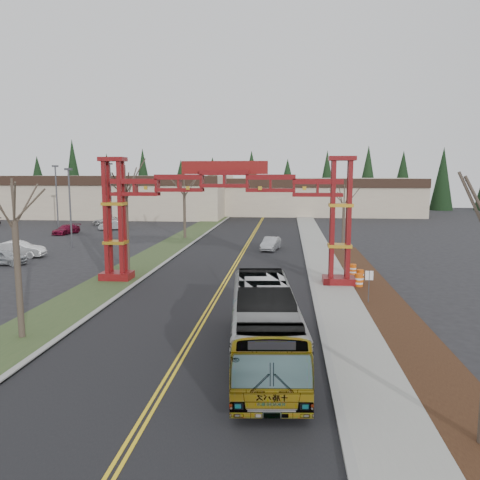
# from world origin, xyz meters

# --- Properties ---
(ground) EXTENTS (200.00, 200.00, 0.00)m
(ground) POSITION_xyz_m (0.00, 0.00, 0.00)
(ground) COLOR black
(ground) RESTS_ON ground
(road) EXTENTS (12.00, 110.00, 0.02)m
(road) POSITION_xyz_m (0.00, 25.00, 0.01)
(road) COLOR black
(road) RESTS_ON ground
(lane_line_left) EXTENTS (0.12, 100.00, 0.01)m
(lane_line_left) POSITION_xyz_m (-0.12, 25.00, 0.03)
(lane_line_left) COLOR yellow
(lane_line_left) RESTS_ON road
(lane_line_right) EXTENTS (0.12, 100.00, 0.01)m
(lane_line_right) POSITION_xyz_m (0.12, 25.00, 0.03)
(lane_line_right) COLOR yellow
(lane_line_right) RESTS_ON road
(curb_right) EXTENTS (0.30, 110.00, 0.15)m
(curb_right) POSITION_xyz_m (6.15, 25.00, 0.07)
(curb_right) COLOR gray
(curb_right) RESTS_ON ground
(sidewalk_right) EXTENTS (2.60, 110.00, 0.14)m
(sidewalk_right) POSITION_xyz_m (7.60, 25.00, 0.08)
(sidewalk_right) COLOR gray
(sidewalk_right) RESTS_ON ground
(landscape_strip) EXTENTS (2.60, 50.00, 0.12)m
(landscape_strip) POSITION_xyz_m (10.20, 10.00, 0.06)
(landscape_strip) COLOR black
(landscape_strip) RESTS_ON ground
(grass_median) EXTENTS (4.00, 110.00, 0.08)m
(grass_median) POSITION_xyz_m (-8.00, 25.00, 0.04)
(grass_median) COLOR #314824
(grass_median) RESTS_ON ground
(curb_left) EXTENTS (0.30, 110.00, 0.15)m
(curb_left) POSITION_xyz_m (-6.15, 25.00, 0.07)
(curb_left) COLOR gray
(curb_left) RESTS_ON ground
(gateway_arch) EXTENTS (18.20, 1.60, 8.90)m
(gateway_arch) POSITION_xyz_m (0.00, 18.00, 5.98)
(gateway_arch) COLOR #5C0D0C
(gateway_arch) RESTS_ON ground
(retail_building_west) EXTENTS (46.00, 22.30, 7.50)m
(retail_building_west) POSITION_xyz_m (-30.00, 71.96, 3.76)
(retail_building_west) COLOR tan
(retail_building_west) RESTS_ON ground
(retail_building_east) EXTENTS (38.00, 20.30, 7.00)m
(retail_building_east) POSITION_xyz_m (10.00, 79.95, 3.51)
(retail_building_east) COLOR tan
(retail_building_east) RESTS_ON ground
(conifer_treeline) EXTENTS (116.10, 5.60, 13.00)m
(conifer_treeline) POSITION_xyz_m (0.25, 92.00, 6.49)
(conifer_treeline) COLOR black
(conifer_treeline) RESTS_ON ground
(transit_bus) EXTENTS (3.56, 11.09, 3.04)m
(transit_bus) POSITION_xyz_m (3.49, 4.24, 1.52)
(transit_bus) COLOR #9DA0A5
(transit_bus) RESTS_ON ground
(silver_sedan) EXTENTS (2.10, 4.21, 1.32)m
(silver_sedan) POSITION_xyz_m (2.72, 32.95, 0.66)
(silver_sedan) COLOR #A5A8AD
(silver_sedan) RESTS_ON ground
(parked_car_near_a) EXTENTS (4.00, 1.67, 1.35)m
(parked_car_near_a) POSITION_xyz_m (-19.79, 22.64, 0.68)
(parked_car_near_a) COLOR #AFB4B7
(parked_car_near_a) RESTS_ON ground
(parked_car_near_b) EXTENTS (4.84, 2.18, 1.54)m
(parked_car_near_b) POSITION_xyz_m (-20.51, 26.19, 0.77)
(parked_car_near_b) COLOR white
(parked_car_near_b) RESTS_ON ground
(parked_car_mid_a) EXTENTS (2.66, 4.49, 1.22)m
(parked_car_mid_a) POSITION_xyz_m (-24.28, 43.31, 0.61)
(parked_car_mid_a) COLOR maroon
(parked_car_mid_a) RESTS_ON ground
(parked_car_far_a) EXTENTS (4.26, 2.65, 1.32)m
(parked_car_far_a) POSITION_xyz_m (-19.87, 48.45, 0.66)
(parked_car_far_a) COLOR #9FA3A6
(parked_car_far_a) RESTS_ON ground
(parked_car_far_b) EXTENTS (5.23, 2.93, 1.38)m
(parked_car_far_b) POSITION_xyz_m (-22.64, 53.74, 0.69)
(parked_car_far_b) COLOR silver
(parked_car_far_b) RESTS_ON ground
(bare_tree_median_near) EXTENTS (2.93, 2.93, 7.51)m
(bare_tree_median_near) POSITION_xyz_m (-8.00, 5.60, 5.54)
(bare_tree_median_near) COLOR #382D26
(bare_tree_median_near) RESTS_ON ground
(bare_tree_median_mid) EXTENTS (3.24, 3.24, 8.39)m
(bare_tree_median_mid) POSITION_xyz_m (-8.00, 20.43, 6.21)
(bare_tree_median_mid) COLOR #382D26
(bare_tree_median_mid) RESTS_ON ground
(bare_tree_median_far) EXTENTS (3.34, 3.34, 7.70)m
(bare_tree_median_far) POSITION_xyz_m (-8.00, 40.88, 5.46)
(bare_tree_median_far) COLOR #382D26
(bare_tree_median_far) RESTS_ON ground
(bare_tree_right_far) EXTENTS (2.90, 2.90, 6.68)m
(bare_tree_right_far) POSITION_xyz_m (10.00, 33.20, 4.74)
(bare_tree_right_far) COLOR #382D26
(bare_tree_right_far) RESTS_ON ground
(light_pole_near) EXTENTS (0.72, 0.36, 8.35)m
(light_pole_near) POSITION_xyz_m (-18.30, 32.43, 4.83)
(light_pole_near) COLOR #3F3F44
(light_pole_near) RESTS_ON ground
(light_pole_mid) EXTENTS (0.78, 0.39, 8.96)m
(light_pole_mid) POSITION_xyz_m (-27.37, 47.30, 5.18)
(light_pole_mid) COLOR #3F3F44
(light_pole_mid) RESTS_ON ground
(light_pole_far) EXTENTS (0.82, 0.41, 9.50)m
(light_pole_far) POSITION_xyz_m (-23.65, 57.63, 5.50)
(light_pole_far) COLOR #3F3F44
(light_pole_far) RESTS_ON ground
(street_sign) EXTENTS (0.46, 0.06, 2.02)m
(street_sign) POSITION_xyz_m (9.26, 13.28, 1.45)
(street_sign) COLOR #3F3F44
(street_sign) RESTS_ON ground
(barrel_south) EXTENTS (0.54, 0.54, 1.00)m
(barrel_south) POSITION_xyz_m (9.30, 17.32, 0.50)
(barrel_south) COLOR #D8540C
(barrel_south) RESTS_ON ground
(barrel_mid) EXTENTS (0.52, 0.52, 0.97)m
(barrel_mid) POSITION_xyz_m (9.58, 18.78, 0.48)
(barrel_mid) COLOR #D8540C
(barrel_mid) RESTS_ON ground
(barrel_north) EXTENTS (0.50, 0.50, 0.93)m
(barrel_north) POSITION_xyz_m (9.40, 21.13, 0.46)
(barrel_north) COLOR #D8540C
(barrel_north) RESTS_ON ground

